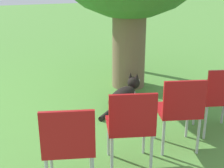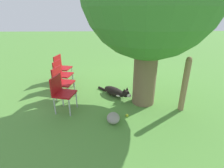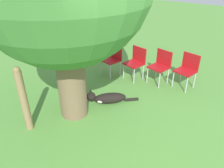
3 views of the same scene
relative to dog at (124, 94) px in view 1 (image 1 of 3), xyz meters
The scene contains 9 objects.
ground_plane 0.86m from the dog, 125.89° to the right, with size 30.00×30.00×0.00m, color #56933D.
dog is the anchor object (origin of this frame).
fence_post 1.75m from the dog, 154.02° to the left, with size 0.13×0.13×1.28m.
red_chair_0 2.13m from the dog, 35.16° to the right, with size 0.51×0.53×0.85m.
red_chair_1 1.71m from the dog, 20.22° to the right, with size 0.51×0.53×0.85m.
red_chair_2 1.47m from the dog, ahead, with size 0.51×0.53×0.85m.
red_chair_3 1.49m from the dog, 28.19° to the left, with size 0.51×0.53×0.85m.
tennis_ball 1.02m from the dog, 100.68° to the left, with size 0.07×0.07×0.07m.
garden_rock 1.20m from the dog, 84.02° to the left, with size 0.27×0.34×0.20m.
Camera 1 is at (4.51, -0.97, 1.86)m, focal length 50.00 mm.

